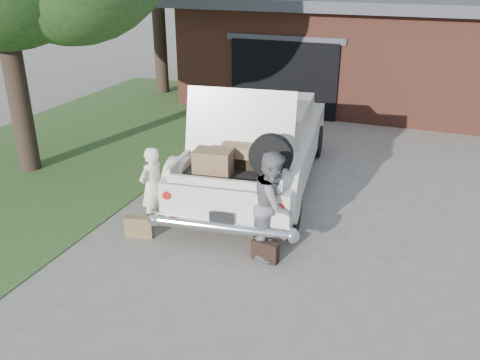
% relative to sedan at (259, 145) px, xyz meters
% --- Properties ---
extents(ground, '(90.00, 90.00, 0.00)m').
position_rel_sedan_xyz_m(ground, '(0.50, -2.94, -0.84)').
color(ground, gray).
rests_on(ground, ground).
extents(grass_strip, '(6.00, 16.00, 0.02)m').
position_rel_sedan_xyz_m(grass_strip, '(-5.00, 0.06, -0.83)').
color(grass_strip, '#2D4C1E').
rests_on(grass_strip, ground).
extents(house, '(12.80, 7.80, 3.30)m').
position_rel_sedan_xyz_m(house, '(1.48, 8.53, 0.83)').
color(house, brown).
rests_on(house, ground).
extents(sedan, '(2.90, 5.95, 2.35)m').
position_rel_sedan_xyz_m(sedan, '(0.00, 0.00, 0.00)').
color(sedan, white).
rests_on(sedan, ground).
extents(woman_left, '(0.46, 0.59, 1.44)m').
position_rel_sedan_xyz_m(woman_left, '(-1.11, -2.37, -0.12)').
color(woman_left, white).
rests_on(woman_left, ground).
extents(woman_right, '(0.68, 0.85, 1.71)m').
position_rel_sedan_xyz_m(woman_right, '(1.11, -2.50, 0.01)').
color(woman_right, slate).
rests_on(woman_right, ground).
extents(suitcase_left, '(0.49, 0.26, 0.36)m').
position_rel_sedan_xyz_m(suitcase_left, '(-1.13, -2.82, -0.66)').
color(suitcase_left, olive).
rests_on(suitcase_left, ground).
extents(suitcase_right, '(0.45, 0.20, 0.33)m').
position_rel_sedan_xyz_m(suitcase_right, '(1.08, -2.77, -0.68)').
color(suitcase_right, black).
rests_on(suitcase_right, ground).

